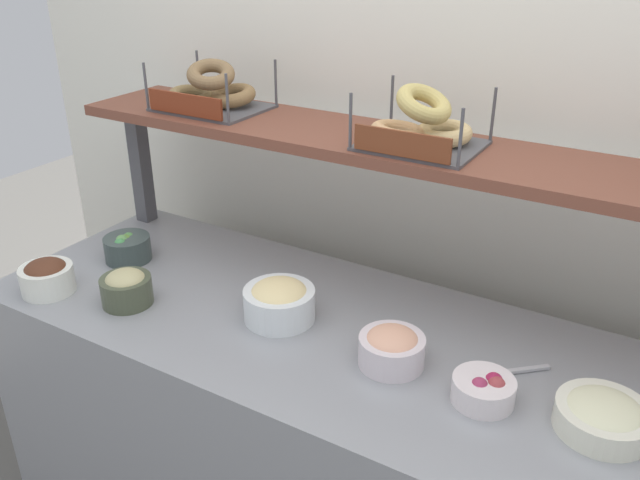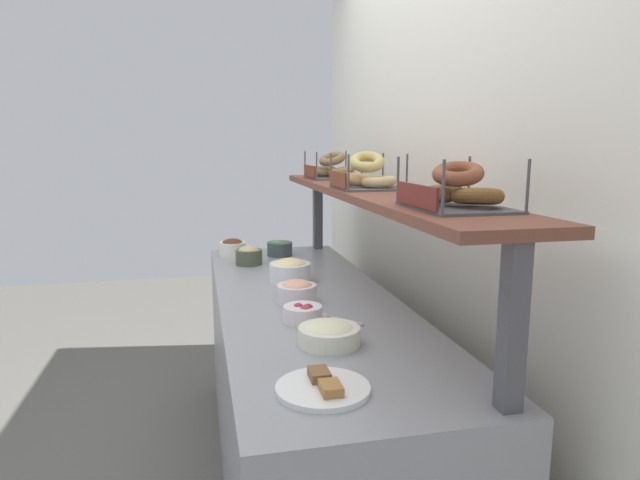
# 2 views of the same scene
# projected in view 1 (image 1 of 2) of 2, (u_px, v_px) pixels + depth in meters

# --- Properties ---
(back_wall) EXTENTS (3.36, 0.06, 2.40)m
(back_wall) POSITION_uv_depth(u_px,v_px,m) (466.00, 147.00, 1.88)
(back_wall) COLOR white
(back_wall) RESTS_ON ground_plane
(deli_counter) EXTENTS (2.16, 0.70, 0.85)m
(deli_counter) POSITION_uv_depth(u_px,v_px,m) (370.00, 474.00, 1.79)
(deli_counter) COLOR gray
(deli_counter) RESTS_ON ground_plane
(shelf_riser_left) EXTENTS (0.05, 0.05, 0.40)m
(shelf_riser_left) POSITION_uv_depth(u_px,v_px,m) (141.00, 164.00, 2.20)
(shelf_riser_left) COLOR #4C4C51
(shelf_riser_left) RESTS_ON deli_counter
(upper_shelf) EXTENTS (2.12, 0.32, 0.03)m
(upper_shelf) POSITION_uv_depth(u_px,v_px,m) (430.00, 152.00, 1.64)
(upper_shelf) COLOR brown
(upper_shelf) RESTS_ON shelf_riser_left
(bowl_veggie_mix) EXTENTS (0.14, 0.14, 0.08)m
(bowl_veggie_mix) POSITION_uv_depth(u_px,v_px,m) (127.00, 247.00, 2.00)
(bowl_veggie_mix) COLOR #3D4B48
(bowl_veggie_mix) RESTS_ON deli_counter
(bowl_hummus) EXTENTS (0.14, 0.14, 0.10)m
(bowl_hummus) POSITION_uv_depth(u_px,v_px,m) (126.00, 287.00, 1.76)
(bowl_hummus) COLOR #474E39
(bowl_hummus) RESTS_ON deli_counter
(bowl_potato_salad) EXTENTS (0.19, 0.19, 0.07)m
(bowl_potato_salad) POSITION_uv_depth(u_px,v_px,m) (603.00, 416.00, 1.32)
(bowl_potato_salad) COLOR white
(bowl_potato_salad) RESTS_ON deli_counter
(bowl_beet_salad) EXTENTS (0.14, 0.14, 0.07)m
(bowl_beet_salad) POSITION_uv_depth(u_px,v_px,m) (484.00, 389.00, 1.40)
(bowl_beet_salad) COLOR white
(bowl_beet_salad) RESTS_ON deli_counter
(bowl_lox_spread) EXTENTS (0.15, 0.15, 0.09)m
(bowl_lox_spread) POSITION_uv_depth(u_px,v_px,m) (392.00, 348.00, 1.52)
(bowl_lox_spread) COLOR silver
(bowl_lox_spread) RESTS_ON deli_counter
(bowl_egg_salad) EXTENTS (0.19, 0.19, 0.11)m
(bowl_egg_salad) POSITION_uv_depth(u_px,v_px,m) (279.00, 301.00, 1.69)
(bowl_egg_salad) COLOR white
(bowl_egg_salad) RESTS_ON deli_counter
(bowl_chocolate_spread) EXTENTS (0.14, 0.14, 0.10)m
(bowl_chocolate_spread) POSITION_uv_depth(u_px,v_px,m) (47.00, 276.00, 1.82)
(bowl_chocolate_spread) COLOR white
(bowl_chocolate_spread) RESTS_ON deli_counter
(serving_spoon_near_plate) EXTENTS (0.14, 0.13, 0.01)m
(serving_spoon_near_plate) POSITION_uv_depth(u_px,v_px,m) (500.00, 372.00, 1.49)
(serving_spoon_near_plate) COLOR #B7B7BC
(serving_spoon_near_plate) RESTS_ON deli_counter
(bagel_basket_poppy) EXTENTS (0.31, 0.25, 0.14)m
(bagel_basket_poppy) POSITION_uv_depth(u_px,v_px,m) (211.00, 93.00, 1.93)
(bagel_basket_poppy) COLOR #4C4C51
(bagel_basket_poppy) RESTS_ON upper_shelf
(bagel_basket_plain) EXTENTS (0.29, 0.26, 0.15)m
(bagel_basket_plain) POSITION_uv_depth(u_px,v_px,m) (421.00, 128.00, 1.60)
(bagel_basket_plain) COLOR #4C4C51
(bagel_basket_plain) RESTS_ON upper_shelf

